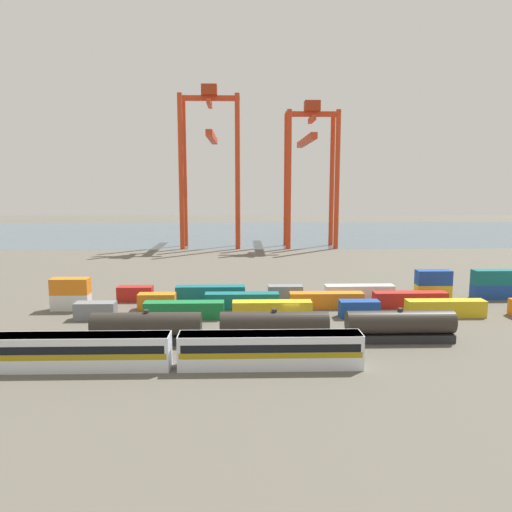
% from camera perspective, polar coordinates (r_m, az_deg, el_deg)
% --- Properties ---
extents(ground_plane, '(420.00, 420.00, 0.00)m').
position_cam_1_polar(ground_plane, '(115.27, 2.10, -1.86)').
color(ground_plane, '#5B564C').
extents(harbour_water, '(400.00, 110.00, 0.01)m').
position_cam_1_polar(harbour_water, '(209.96, 0.44, 2.74)').
color(harbour_water, '#475B6B').
rests_on(harbour_water, ground_plane).
extents(passenger_train, '(41.73, 3.14, 3.90)m').
position_cam_1_polar(passenger_train, '(56.66, -9.36, -10.54)').
color(passenger_train, silver).
rests_on(passenger_train, ground_plane).
extents(freight_tank_row, '(46.55, 2.98, 4.44)m').
position_cam_1_polar(freight_tank_row, '(64.51, 2.10, -8.11)').
color(freight_tank_row, '#232326').
rests_on(freight_tank_row, ground_plane).
extents(shipping_container_0, '(6.04, 2.44, 2.60)m').
position_cam_1_polar(shipping_container_0, '(79.35, -17.95, -5.99)').
color(shipping_container_0, slate).
rests_on(shipping_container_0, ground_plane).
extents(shipping_container_1, '(12.10, 2.44, 2.60)m').
position_cam_1_polar(shipping_container_1, '(76.67, -8.24, -6.16)').
color(shipping_container_1, '#197538').
rests_on(shipping_container_1, ground_plane).
extents(shipping_container_2, '(12.10, 2.44, 2.60)m').
position_cam_1_polar(shipping_container_2, '(76.28, 1.85, -6.15)').
color(shipping_container_2, gold).
rests_on(shipping_container_2, ground_plane).
extents(shipping_container_3, '(6.04, 2.44, 2.60)m').
position_cam_1_polar(shipping_container_3, '(78.22, 11.75, -5.96)').
color(shipping_container_3, '#1C4299').
rests_on(shipping_container_3, ground_plane).
extents(shipping_container_4, '(12.10, 2.44, 2.60)m').
position_cam_1_polar(shipping_container_4, '(82.31, 20.90, -5.62)').
color(shipping_container_4, gold).
rests_on(shipping_container_4, ground_plane).
extents(shipping_container_8, '(6.04, 2.44, 2.60)m').
position_cam_1_polar(shipping_container_8, '(86.45, -20.47, -4.95)').
color(shipping_container_8, silver).
rests_on(shipping_container_8, ground_plane).
extents(shipping_container_9, '(6.04, 2.44, 2.60)m').
position_cam_1_polar(shipping_container_9, '(85.92, -20.55, -3.26)').
color(shipping_container_9, orange).
rests_on(shipping_container_9, shipping_container_8).
extents(shipping_container_10, '(6.04, 2.44, 2.60)m').
position_cam_1_polar(shipping_container_10, '(83.00, -11.31, -5.12)').
color(shipping_container_10, orange).
rests_on(shipping_container_10, ground_plane).
extents(shipping_container_11, '(12.10, 2.44, 2.60)m').
position_cam_1_polar(shipping_container_11, '(81.81, -1.62, -5.15)').
color(shipping_container_11, '#146066').
rests_on(shipping_container_11, ground_plane).
extents(shipping_container_12, '(12.10, 2.44, 2.60)m').
position_cam_1_polar(shipping_container_12, '(82.96, 8.07, -5.04)').
color(shipping_container_12, orange).
rests_on(shipping_container_12, ground_plane).
extents(shipping_container_13, '(12.10, 2.44, 2.60)m').
position_cam_1_polar(shipping_container_13, '(86.37, 17.24, -4.81)').
color(shipping_container_13, '#AD211C').
rests_on(shipping_container_13, ground_plane).
extents(shipping_container_14, '(6.04, 2.44, 2.60)m').
position_cam_1_polar(shipping_container_14, '(89.49, -13.69, -4.22)').
color(shipping_container_14, '#AD211C').
rests_on(shipping_container_14, ground_plane).
extents(shipping_container_15, '(12.10, 2.44, 2.60)m').
position_cam_1_polar(shipping_container_15, '(87.67, -5.24, -4.27)').
color(shipping_container_15, '#146066').
rests_on(shipping_container_15, ground_plane).
extents(shipping_container_16, '(6.04, 2.44, 2.60)m').
position_cam_1_polar(shipping_container_16, '(87.81, 3.38, -4.23)').
color(shipping_container_16, slate).
rests_on(shipping_container_16, ground_plane).
extents(shipping_container_17, '(12.10, 2.44, 2.60)m').
position_cam_1_polar(shipping_container_17, '(89.89, 11.78, -4.10)').
color(shipping_container_17, silver).
rests_on(shipping_container_17, ground_plane).
extents(shipping_container_18, '(6.04, 2.44, 2.60)m').
position_cam_1_polar(shipping_container_18, '(93.79, 19.64, -3.90)').
color(shipping_container_18, gold).
rests_on(shipping_container_18, ground_plane).
extents(shipping_container_19, '(6.04, 2.44, 2.60)m').
position_cam_1_polar(shipping_container_19, '(93.29, 19.71, -2.34)').
color(shipping_container_19, '#1C4299').
rests_on(shipping_container_19, shipping_container_18).
extents(shipping_container_20, '(12.10, 2.44, 2.60)m').
position_cam_1_polar(shipping_container_20, '(99.28, 26.74, -3.65)').
color(shipping_container_20, '#1C4299').
rests_on(shipping_container_20, ground_plane).
extents(shipping_container_21, '(12.10, 2.44, 2.60)m').
position_cam_1_polar(shipping_container_21, '(98.82, 26.84, -2.17)').
color(shipping_container_21, '#146066').
rests_on(shipping_container_21, shipping_container_20).
extents(gantry_crane_west, '(18.95, 34.13, 50.59)m').
position_cam_1_polar(gantry_crane_west, '(162.49, -5.25, 11.76)').
color(gantry_crane_west, red).
rests_on(gantry_crane_west, ground_plane).
extents(gantry_crane_central, '(16.64, 39.58, 45.91)m').
position_cam_1_polar(gantry_crane_central, '(164.51, 6.21, 11.05)').
color(gantry_crane_central, red).
rests_on(gantry_crane_central, ground_plane).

